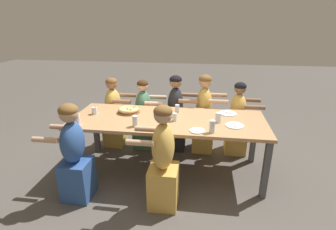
# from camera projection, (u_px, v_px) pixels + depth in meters

# --- Properties ---
(ground_plane) EXTENTS (18.00, 18.00, 0.00)m
(ground_plane) POSITION_uv_depth(u_px,v_px,m) (168.00, 170.00, 3.68)
(ground_plane) COLOR #514C47
(ground_plane) RESTS_ON ground
(dining_table) EXTENTS (2.51, 0.96, 0.78)m
(dining_table) POSITION_uv_depth(u_px,v_px,m) (168.00, 124.00, 3.43)
(dining_table) COLOR tan
(dining_table) RESTS_ON ground
(pizza_board_main) EXTENTS (0.31, 0.31, 0.07)m
(pizza_board_main) POSITION_uv_depth(u_px,v_px,m) (129.00, 110.00, 3.61)
(pizza_board_main) COLOR brown
(pizza_board_main) RESTS_ON dining_table
(empty_plate_a) EXTENTS (0.18, 0.18, 0.02)m
(empty_plate_a) POSITION_uv_depth(u_px,v_px,m) (197.00, 131.00, 3.03)
(empty_plate_a) COLOR white
(empty_plate_a) RESTS_ON dining_table
(empty_plate_b) EXTENTS (0.22, 0.22, 0.02)m
(empty_plate_b) POSITION_uv_depth(u_px,v_px,m) (235.00, 125.00, 3.18)
(empty_plate_b) COLOR white
(empty_plate_b) RESTS_ON dining_table
(empty_plate_c) EXTENTS (0.24, 0.24, 0.02)m
(empty_plate_c) POSITION_uv_depth(u_px,v_px,m) (228.00, 113.00, 3.58)
(empty_plate_c) COLOR white
(empty_plate_c) RESTS_ON dining_table
(cocktail_glass_blue) EXTENTS (0.07, 0.07, 0.12)m
(cocktail_glass_blue) POSITION_uv_depth(u_px,v_px,m) (95.00, 111.00, 3.55)
(cocktail_glass_blue) COLOR silver
(cocktail_glass_blue) RESTS_ON dining_table
(drinking_glass_a) EXTENTS (0.06, 0.06, 0.10)m
(drinking_glass_a) POSITION_uv_depth(u_px,v_px,m) (175.00, 118.00, 3.32)
(drinking_glass_a) COLOR silver
(drinking_glass_a) RESTS_ON dining_table
(drinking_glass_b) EXTENTS (0.07, 0.07, 0.15)m
(drinking_glass_b) POSITION_uv_depth(u_px,v_px,m) (212.00, 127.00, 2.98)
(drinking_glass_b) COLOR silver
(drinking_glass_b) RESTS_ON dining_table
(drinking_glass_c) EXTENTS (0.08, 0.08, 0.14)m
(drinking_glass_c) POSITION_uv_depth(u_px,v_px,m) (77.00, 121.00, 3.18)
(drinking_glass_c) COLOR silver
(drinking_glass_c) RESTS_ON dining_table
(drinking_glass_d) EXTENTS (0.06, 0.06, 0.11)m
(drinking_glass_d) POSITION_uv_depth(u_px,v_px,m) (177.00, 109.00, 3.60)
(drinking_glass_d) COLOR silver
(drinking_glass_d) RESTS_ON dining_table
(drinking_glass_e) EXTENTS (0.07, 0.07, 0.13)m
(drinking_glass_e) POSITION_uv_depth(u_px,v_px,m) (135.00, 122.00, 3.15)
(drinking_glass_e) COLOR silver
(drinking_glass_e) RESTS_ON dining_table
(drinking_glass_f) EXTENTS (0.07, 0.07, 0.13)m
(drinking_glass_f) POSITION_uv_depth(u_px,v_px,m) (218.00, 118.00, 3.27)
(drinking_glass_f) COLOR silver
(drinking_glass_f) RESTS_ON dining_table
(diner_far_right) EXTENTS (0.51, 0.40, 1.13)m
(diner_far_right) POSITION_uv_depth(u_px,v_px,m) (237.00, 122.00, 4.03)
(diner_far_right) COLOR gold
(diner_far_right) RESTS_ON ground
(diner_far_midleft) EXTENTS (0.51, 0.40, 1.12)m
(diner_far_midleft) POSITION_uv_depth(u_px,v_px,m) (144.00, 117.00, 4.22)
(diner_far_midleft) COLOR #477556
(diner_far_midleft) RESTS_ON ground
(diner_far_center) EXTENTS (0.51, 0.40, 1.20)m
(diner_far_center) POSITION_uv_depth(u_px,v_px,m) (176.00, 116.00, 4.14)
(diner_far_center) COLOR #232328
(diner_far_center) RESTS_ON ground
(diner_far_left) EXTENTS (0.51, 0.40, 1.14)m
(diner_far_left) POSITION_uv_depth(u_px,v_px,m) (114.00, 115.00, 4.28)
(diner_far_left) COLOR gold
(diner_far_left) RESTS_ON ground
(diner_near_left) EXTENTS (0.51, 0.40, 1.17)m
(diner_near_left) POSITION_uv_depth(u_px,v_px,m) (74.00, 156.00, 2.97)
(diner_near_left) COLOR #2D5193
(diner_near_left) RESTS_ON ground
(diner_far_midright) EXTENTS (0.51, 0.40, 1.23)m
(diner_far_midright) POSITION_uv_depth(u_px,v_px,m) (204.00, 117.00, 4.08)
(diner_far_midright) COLOR gold
(diner_far_midright) RESTS_ON ground
(diner_near_center) EXTENTS (0.51, 0.40, 1.20)m
(diner_near_center) POSITION_uv_depth(u_px,v_px,m) (163.00, 162.00, 2.84)
(diner_near_center) COLOR gold
(diner_near_center) RESTS_ON ground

